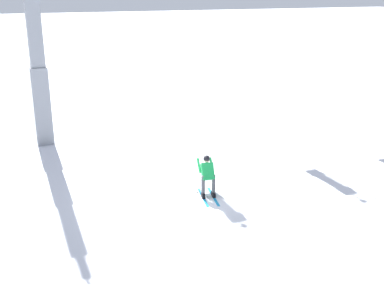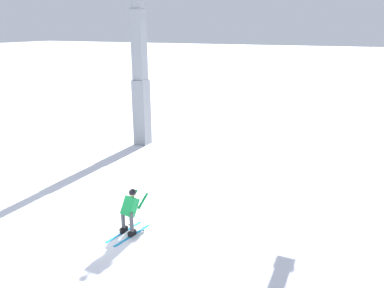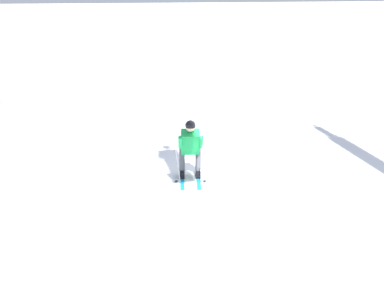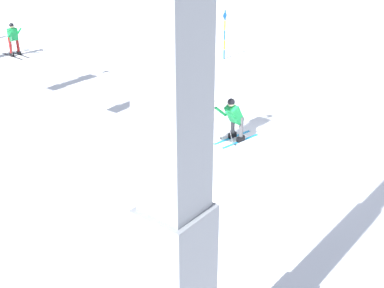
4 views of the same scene
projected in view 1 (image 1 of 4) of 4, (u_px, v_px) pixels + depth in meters
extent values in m
plane|color=white|center=(173.00, 199.00, 16.64)|extent=(260.00, 260.00, 0.00)
cube|color=#198CCC|center=(203.00, 198.00, 16.71)|extent=(0.39, 1.56, 0.01)
cube|color=black|center=(203.00, 195.00, 16.68)|extent=(0.16, 0.30, 0.16)
cylinder|color=#4C4C51|center=(203.00, 185.00, 16.56)|extent=(0.13, 0.13, 0.65)
cube|color=#198CCC|center=(213.00, 197.00, 16.78)|extent=(0.39, 1.56, 0.01)
cube|color=black|center=(213.00, 194.00, 16.75)|extent=(0.16, 0.30, 0.16)
cylinder|color=#4C4C51|center=(214.00, 184.00, 16.63)|extent=(0.13, 0.13, 0.65)
cube|color=green|center=(208.00, 172.00, 16.60)|extent=(0.51, 0.59, 0.65)
sphere|color=beige|center=(207.00, 160.00, 16.61)|extent=(0.22, 0.22, 0.22)
sphere|color=black|center=(207.00, 159.00, 16.60)|extent=(0.23, 0.23, 0.23)
cylinder|color=green|center=(199.00, 166.00, 16.86)|extent=(0.18, 0.50, 0.43)
cylinder|color=gray|center=(197.00, 181.00, 17.07)|extent=(0.05, 0.48, 1.12)
cylinder|color=black|center=(197.00, 192.00, 17.02)|extent=(0.07, 0.07, 0.01)
cylinder|color=green|center=(212.00, 165.00, 16.94)|extent=(0.18, 0.50, 0.43)
cylinder|color=gray|center=(212.00, 179.00, 17.17)|extent=(0.23, 0.44, 1.12)
cylinder|color=black|center=(215.00, 191.00, 17.14)|extent=(0.07, 0.07, 0.01)
cube|color=gray|center=(42.00, 106.00, 21.95)|extent=(0.75, 0.75, 3.61)
cube|color=gray|center=(34.00, 26.00, 20.82)|extent=(0.63, 0.63, 3.61)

